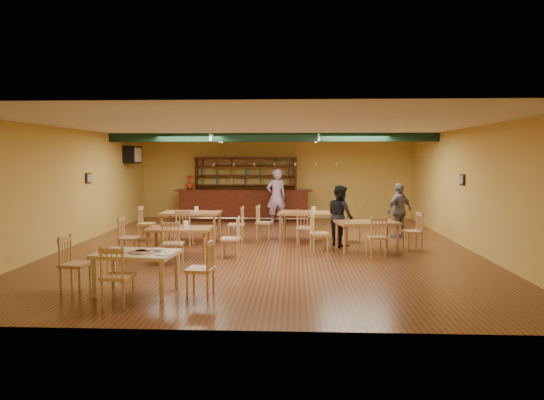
{
  "coord_description": "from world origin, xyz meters",
  "views": [
    {
      "loc": [
        0.7,
        -12.26,
        2.28
      ],
      "look_at": [
        0.1,
        0.6,
        1.15
      ],
      "focal_mm": 32.5,
      "sensor_mm": 36.0,
      "label": 1
    }
  ],
  "objects_px": {
    "dining_table_b": "(308,226)",
    "patron_right_a": "(340,215)",
    "near_table": "(136,273)",
    "bar_counter": "(244,205)",
    "dining_table_a": "(191,226)",
    "dining_table_d": "(367,236)",
    "dining_table_c": "(180,243)",
    "patron_bar": "(276,197)"
  },
  "relations": [
    {
      "from": "dining_table_b",
      "to": "patron_right_a",
      "type": "xyz_separation_m",
      "value": [
        0.8,
        -0.8,
        0.4
      ]
    },
    {
      "from": "near_table",
      "to": "bar_counter",
      "type": "bearing_deg",
      "value": 91.35
    },
    {
      "from": "bar_counter",
      "to": "patron_right_a",
      "type": "height_order",
      "value": "patron_right_a"
    },
    {
      "from": "dining_table_a",
      "to": "dining_table_b",
      "type": "relative_size",
      "value": 1.01
    },
    {
      "from": "dining_table_d",
      "to": "near_table",
      "type": "xyz_separation_m",
      "value": [
        -4.38,
        -3.96,
        -0.01
      ]
    },
    {
      "from": "dining_table_c",
      "to": "patron_bar",
      "type": "bearing_deg",
      "value": 70.54
    },
    {
      "from": "dining_table_c",
      "to": "patron_right_a",
      "type": "distance_m",
      "value": 4.16
    },
    {
      "from": "dining_table_a",
      "to": "near_table",
      "type": "height_order",
      "value": "dining_table_a"
    },
    {
      "from": "bar_counter",
      "to": "dining_table_d",
      "type": "xyz_separation_m",
      "value": [
        3.55,
        -5.51,
        -0.2
      ]
    },
    {
      "from": "dining_table_d",
      "to": "patron_right_a",
      "type": "height_order",
      "value": "patron_right_a"
    },
    {
      "from": "dining_table_d",
      "to": "patron_bar",
      "type": "bearing_deg",
      "value": 106.71
    },
    {
      "from": "near_table",
      "to": "dining_table_d",
      "type": "bearing_deg",
      "value": 48.51
    },
    {
      "from": "dining_table_a",
      "to": "dining_table_d",
      "type": "relative_size",
      "value": 1.09
    },
    {
      "from": "dining_table_d",
      "to": "dining_table_b",
      "type": "bearing_deg",
      "value": 122.97
    },
    {
      "from": "dining_table_a",
      "to": "patron_bar",
      "type": "xyz_separation_m",
      "value": [
        2.19,
        3.43,
        0.54
      ]
    },
    {
      "from": "bar_counter",
      "to": "patron_right_a",
      "type": "relative_size",
      "value": 3.07
    },
    {
      "from": "patron_bar",
      "to": "dining_table_d",
      "type": "bearing_deg",
      "value": 96.24
    },
    {
      "from": "bar_counter",
      "to": "patron_bar",
      "type": "distance_m",
      "value": 1.48
    },
    {
      "from": "bar_counter",
      "to": "patron_bar",
      "type": "relative_size",
      "value": 2.57
    },
    {
      "from": "bar_counter",
      "to": "dining_table_d",
      "type": "bearing_deg",
      "value": -57.23
    },
    {
      "from": "bar_counter",
      "to": "dining_table_c",
      "type": "xyz_separation_m",
      "value": [
        -0.78,
        -6.59,
        -0.21
      ]
    },
    {
      "from": "dining_table_b",
      "to": "near_table",
      "type": "xyz_separation_m",
      "value": [
        -3.0,
        -5.44,
        -0.04
      ]
    },
    {
      "from": "patron_bar",
      "to": "dining_table_c",
      "type": "bearing_deg",
      "value": 50.65
    },
    {
      "from": "dining_table_d",
      "to": "patron_bar",
      "type": "relative_size",
      "value": 0.77
    },
    {
      "from": "near_table",
      "to": "patron_bar",
      "type": "distance_m",
      "value": 8.9
    },
    {
      "from": "dining_table_b",
      "to": "patron_bar",
      "type": "bearing_deg",
      "value": 115.21
    },
    {
      "from": "patron_bar",
      "to": "patron_right_a",
      "type": "height_order",
      "value": "patron_bar"
    },
    {
      "from": "dining_table_c",
      "to": "patron_right_a",
      "type": "relative_size",
      "value": 0.89
    },
    {
      "from": "dining_table_a",
      "to": "patron_right_a",
      "type": "height_order",
      "value": "patron_right_a"
    },
    {
      "from": "near_table",
      "to": "patron_right_a",
      "type": "relative_size",
      "value": 0.83
    },
    {
      "from": "dining_table_b",
      "to": "dining_table_d",
      "type": "xyz_separation_m",
      "value": [
        1.38,
        -1.47,
        -0.03
      ]
    },
    {
      "from": "patron_bar",
      "to": "bar_counter",
      "type": "bearing_deg",
      "value": -55.65
    },
    {
      "from": "dining_table_b",
      "to": "near_table",
      "type": "bearing_deg",
      "value": -110.82
    },
    {
      "from": "dining_table_b",
      "to": "dining_table_c",
      "type": "relative_size",
      "value": 1.11
    },
    {
      "from": "dining_table_a",
      "to": "dining_table_b",
      "type": "distance_m",
      "value": 3.19
    },
    {
      "from": "bar_counter",
      "to": "dining_table_c",
      "type": "relative_size",
      "value": 3.45
    },
    {
      "from": "dining_table_b",
      "to": "dining_table_c",
      "type": "bearing_deg",
      "value": -131.01
    },
    {
      "from": "dining_table_a",
      "to": "near_table",
      "type": "relative_size",
      "value": 1.2
    },
    {
      "from": "bar_counter",
      "to": "dining_table_b",
      "type": "height_order",
      "value": "bar_counter"
    },
    {
      "from": "bar_counter",
      "to": "patron_right_a",
      "type": "bearing_deg",
      "value": -58.47
    },
    {
      "from": "dining_table_c",
      "to": "dining_table_d",
      "type": "height_order",
      "value": "dining_table_d"
    },
    {
      "from": "dining_table_a",
      "to": "patron_right_a",
      "type": "distance_m",
      "value": 4.04
    }
  ]
}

